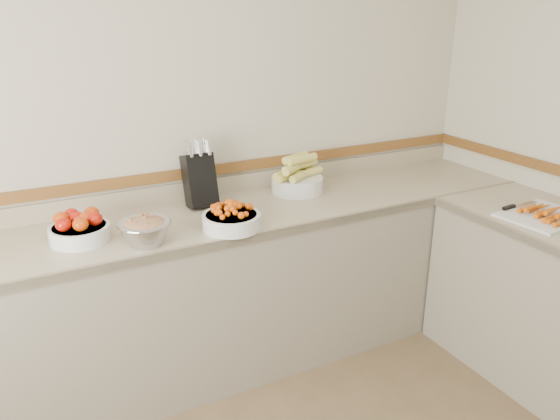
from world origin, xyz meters
name	(u,v)px	position (x,y,z in m)	size (l,w,h in m)	color
back_wall	(166,131)	(0.00, 2.00, 1.30)	(4.00, 4.00, 0.00)	#BDB59C
counter_back	(195,296)	(0.00, 1.68, 0.45)	(4.00, 0.65, 1.08)	tan
knife_block	(199,179)	(0.12, 1.86, 1.05)	(0.16, 0.19, 0.37)	black
tomato_bowl	(79,228)	(-0.54, 1.66, 0.96)	(0.28, 0.28, 0.14)	silver
cherry_tomato_bowl	(231,218)	(0.14, 1.47, 0.95)	(0.29, 0.29, 0.15)	silver
corn_bowl	(297,179)	(0.71, 1.81, 0.98)	(0.33, 0.30, 0.22)	silver
rhubarb_bowl	(145,230)	(-0.28, 1.47, 0.97)	(0.24, 0.24, 0.14)	#B2B2BA
cutting_board	(545,214)	(1.64, 0.86, 0.92)	(0.45, 0.37, 0.06)	silver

